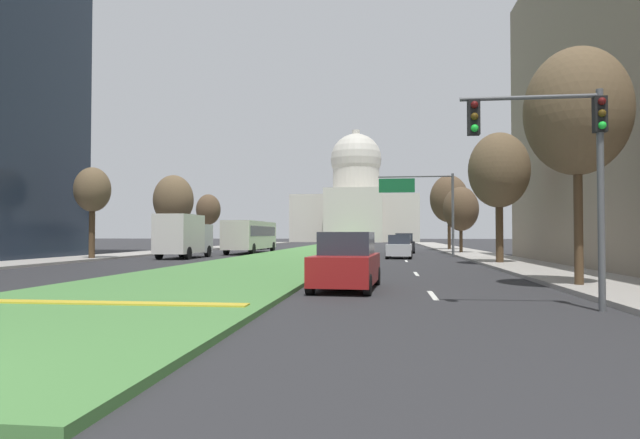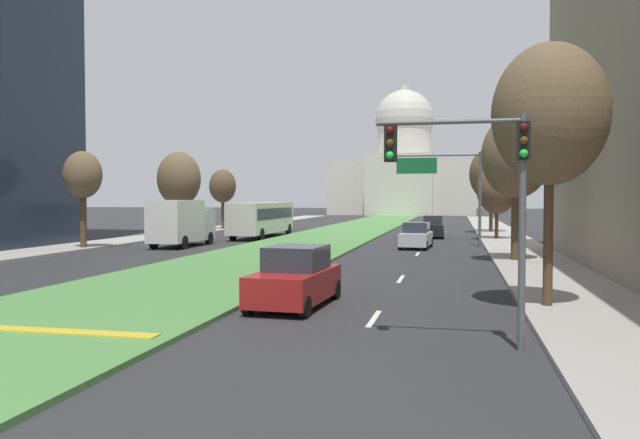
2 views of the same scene
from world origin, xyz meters
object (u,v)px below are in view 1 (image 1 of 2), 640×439
Objects in this scene: sedan_midblock at (399,247)px; sedan_distant at (404,244)px; traffic_light_near_right at (563,149)px; street_tree_right_mid at (499,171)px; street_tree_left_mid at (92,191)px; street_tree_left_far at (173,200)px; street_tree_right_distant at (449,199)px; street_tree_right_far at (461,209)px; sedan_far_horizon at (258,242)px; capitol_building at (356,204)px; overhead_guide_sign at (424,197)px; street_tree_right_near at (577,112)px; box_truck_delivery at (184,236)px; street_tree_left_distant at (208,210)px; sedan_lead_stopped at (346,263)px; city_bus at (251,234)px.

sedan_distant is at bearing 86.55° from sedan_midblock.
street_tree_right_mid is (2.45, 19.35, 1.69)m from traffic_light_near_right.
street_tree_left_mid is 0.87× the size of street_tree_left_far.
street_tree_right_mid is 27.42m from street_tree_right_distant.
street_tree_right_far reaches higher than traffic_light_near_right.
sedan_distant is (0.69, 11.47, 0.06)m from sedan_midblock.
sedan_far_horizon is (-19.02, 48.96, -2.94)m from traffic_light_near_right.
street_tree_right_distant is 1.80× the size of sedan_distant.
capitol_building reaches higher than street_tree_right_far.
street_tree_right_mid reaches higher than street_tree_right_far.
street_tree_left_far is 1.72× the size of sedan_midblock.
sedan_midblock is at bearing -53.57° from sedan_far_horizon.
traffic_light_near_right is at bearing -87.76° from overhead_guide_sign.
street_tree_right_mid reaches higher than sedan_far_horizon.
traffic_light_near_right is at bearing -84.46° from capitol_building.
street_tree_left_mid is (-24.16, 21.78, 0.96)m from traffic_light_near_right.
street_tree_right_far is (3.76, 7.10, -0.62)m from overhead_guide_sign.
street_tree_right_near is 29.37m from box_truck_delivery.
street_tree_left_mid is at bearing -141.75° from sedan_distant.
overhead_guide_sign is 0.79× the size of street_tree_right_distant.
overhead_guide_sign is at bearing -36.16° from street_tree_left_distant.
capitol_building reaches higher than box_truck_delivery.
street_tree_right_near is at bearing -91.34° from street_tree_right_mid.
street_tree_right_far is at bearing -90.61° from street_tree_right_distant.
street_tree_left_far is 1.16× the size of street_tree_left_distant.
street_tree_left_far reaches higher than sedan_midblock.
traffic_light_near_right is 0.80× the size of overhead_guide_sign.
sedan_far_horizon is at bearing 106.97° from sedan_lead_stopped.
capitol_building reaches higher than city_bus.
box_truck_delivery is (-21.58, -11.42, -2.37)m from street_tree_right_far.
street_tree_right_mid is 25.48m from city_bus.
capitol_building is at bearing 82.89° from sedan_far_horizon.
street_tree_right_near is 0.97× the size of street_tree_right_distant.
city_bus is at bearing -79.37° from sedan_far_horizon.
street_tree_right_distant is at bearing 89.39° from street_tree_right_far.
overhead_guide_sign reaches higher than sedan_midblock.
sedan_midblock is at bearing 124.62° from street_tree_right_mid.
street_tree_left_mid is at bearing -137.07° from street_tree_right_distant.
street_tree_right_far is (2.60, 36.75, 0.25)m from traffic_light_near_right.
sedan_lead_stopped is at bearing -95.68° from sedan_midblock.
box_truck_delivery is (-15.85, -2.10, 0.87)m from sedan_midblock.
street_tree_left_mid is 26.73m from street_tree_right_mid.
street_tree_left_mid is at bearing -164.95° from sedan_midblock.
street_tree_right_near reaches higher than sedan_midblock.
street_tree_left_far is 28.90m from street_tree_right_distant.
traffic_light_near_right is at bearing -38.99° from sedan_lead_stopped.
sedan_far_horizon is (-21.47, 29.61, -4.63)m from street_tree_right_mid.
city_bus is at bearing 147.79° from sedan_midblock.
sedan_midblock is at bearing -106.79° from street_tree_right_distant.
box_truck_delivery reaches higher than sedan_far_horizon.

